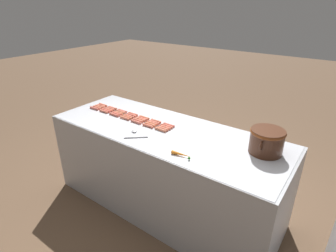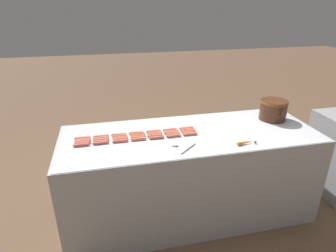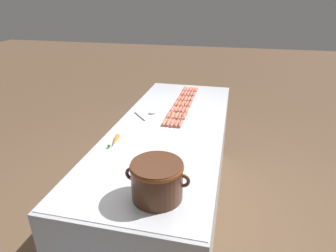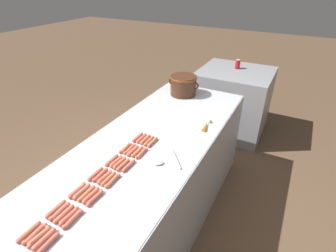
{
  "view_description": "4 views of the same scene",
  "coord_description": "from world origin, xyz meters",
  "px_view_note": "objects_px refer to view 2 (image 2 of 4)",
  "views": [
    {
      "loc": [
        1.91,
        1.42,
        2.07
      ],
      "look_at": [
        -0.08,
        -0.02,
        0.92
      ],
      "focal_mm": 28.85,
      "sensor_mm": 36.0,
      "label": 1
    },
    {
      "loc": [
        2.32,
        -0.75,
        2.07
      ],
      "look_at": [
        -0.08,
        -0.2,
        0.98
      ],
      "focal_mm": 30.49,
      "sensor_mm": 36.0,
      "label": 2
    },
    {
      "loc": [
        -0.48,
        2.14,
        1.9
      ],
      "look_at": [
        -0.01,
        0.11,
        0.96
      ],
      "focal_mm": 30.68,
      "sensor_mm": 36.0,
      "label": 3
    },
    {
      "loc": [
        0.91,
        -1.39,
        2.04
      ],
      "look_at": [
        0.05,
        0.22,
        0.95
      ],
      "focal_mm": 27.41,
      "sensor_mm": 36.0,
      "label": 4
    }
  ],
  "objects_px": {
    "hot_dog_29": "(101,143)",
    "serving_spoon": "(179,146)",
    "hot_dog_32": "(157,138)",
    "hot_dog_21": "(83,143)",
    "hot_dog_24": "(138,138)",
    "hot_dog_25": "(155,136)",
    "hot_dog_28": "(81,145)",
    "hot_dog_16": "(120,138)",
    "hot_dog_8": "(101,138)",
    "hot_dog_4": "(153,131)",
    "hot_dog_18": "(155,134)",
    "hot_dog_2": "(119,135)",
    "hot_dog_33": "(174,136)",
    "hot_dog_20": "(189,131)",
    "hot_dog_0": "(82,138)",
    "hot_dog_19": "(171,133)",
    "hot_dog_6": "(186,128)",
    "hot_dog_22": "(101,141)",
    "hot_dog_15": "(101,139)",
    "hot_dog_31": "(138,139)",
    "hot_dog_30": "(120,141)",
    "hot_dog_27": "(189,133)",
    "hot_dog_12": "(171,131)",
    "hot_dog_5": "(170,130)",
    "hot_dog_14": "(83,141)",
    "hot_dog_23": "(120,139)",
    "hot_dog_7": "(83,140)",
    "bean_pot": "(273,109)",
    "hot_dog_26": "(173,134)",
    "hot_dog_13": "(188,129)",
    "hot_dog_9": "(119,136)",
    "carrot": "(246,142)",
    "hot_dog_10": "(137,134)",
    "hot_dog_17": "(138,136)",
    "hot_dog_3": "(136,133)"
  },
  "relations": [
    {
      "from": "hot_dog_29",
      "to": "serving_spoon",
      "type": "relative_size",
      "value": 0.61
    },
    {
      "from": "hot_dog_32",
      "to": "hot_dog_21",
      "type": "bearing_deg",
      "value": -93.44
    },
    {
      "from": "hot_dog_24",
      "to": "hot_dog_25",
      "type": "bearing_deg",
      "value": 90.48
    },
    {
      "from": "hot_dog_28",
      "to": "hot_dog_16",
      "type": "bearing_deg",
      "value": 101.44
    },
    {
      "from": "hot_dog_8",
      "to": "hot_dog_4",
      "type": "bearing_deg",
      "value": 94.07
    },
    {
      "from": "hot_dog_18",
      "to": "hot_dog_25",
      "type": "distance_m",
      "value": 0.03
    },
    {
      "from": "hot_dog_2",
      "to": "hot_dog_33",
      "type": "relative_size",
      "value": 1.0
    },
    {
      "from": "hot_dog_24",
      "to": "hot_dog_20",
      "type": "bearing_deg",
      "value": 94.0
    },
    {
      "from": "hot_dog_0",
      "to": "hot_dog_19",
      "type": "xyz_separation_m",
      "value": [
        0.07,
        0.81,
        0.0
      ]
    },
    {
      "from": "hot_dog_6",
      "to": "hot_dog_22",
      "type": "relative_size",
      "value": 1.0
    },
    {
      "from": "hot_dog_0",
      "to": "hot_dog_15",
      "type": "bearing_deg",
      "value": 67.13
    },
    {
      "from": "hot_dog_24",
      "to": "hot_dog_31",
      "type": "relative_size",
      "value": 1.0
    },
    {
      "from": "hot_dog_0",
      "to": "hot_dog_20",
      "type": "height_order",
      "value": "same"
    },
    {
      "from": "hot_dog_4",
      "to": "hot_dog_22",
      "type": "height_order",
      "value": "same"
    },
    {
      "from": "hot_dog_21",
      "to": "hot_dog_0",
      "type": "bearing_deg",
      "value": -175.89
    },
    {
      "from": "hot_dog_30",
      "to": "hot_dog_18",
      "type": "bearing_deg",
      "value": 102.17
    },
    {
      "from": "hot_dog_19",
      "to": "hot_dog_27",
      "type": "relative_size",
      "value": 1.0
    },
    {
      "from": "hot_dog_12",
      "to": "hot_dog_21",
      "type": "xyz_separation_m",
      "value": [
        0.06,
        -0.81,
        0.0
      ]
    },
    {
      "from": "hot_dog_19",
      "to": "hot_dog_31",
      "type": "xyz_separation_m",
      "value": [
        0.07,
        -0.32,
        0.0
      ]
    },
    {
      "from": "hot_dog_5",
      "to": "hot_dog_14",
      "type": "bearing_deg",
      "value": -85.31
    },
    {
      "from": "hot_dog_0",
      "to": "hot_dog_14",
      "type": "relative_size",
      "value": 1.0
    },
    {
      "from": "hot_dog_22",
      "to": "hot_dog_23",
      "type": "bearing_deg",
      "value": 90.61
    },
    {
      "from": "hot_dog_0",
      "to": "hot_dog_7",
      "type": "xyz_separation_m",
      "value": [
        0.04,
        0.01,
        0.0
      ]
    },
    {
      "from": "hot_dog_23",
      "to": "bean_pot",
      "type": "xyz_separation_m",
      "value": [
        -0.15,
        1.59,
        0.1
      ]
    },
    {
      "from": "hot_dog_26",
      "to": "hot_dog_22",
      "type": "bearing_deg",
      "value": -89.99
    },
    {
      "from": "hot_dog_7",
      "to": "hot_dog_13",
      "type": "distance_m",
      "value": 0.97
    },
    {
      "from": "hot_dog_2",
      "to": "hot_dog_12",
      "type": "height_order",
      "value": "same"
    },
    {
      "from": "hot_dog_15",
      "to": "hot_dog_9",
      "type": "bearing_deg",
      "value": 102.09
    },
    {
      "from": "hot_dog_2",
      "to": "carrot",
      "type": "height_order",
      "value": "carrot"
    },
    {
      "from": "hot_dog_10",
      "to": "hot_dog_17",
      "type": "distance_m",
      "value": 0.04
    },
    {
      "from": "hot_dog_6",
      "to": "hot_dog_28",
      "type": "relative_size",
      "value": 1.0
    },
    {
      "from": "hot_dog_9",
      "to": "hot_dog_22",
      "type": "height_order",
      "value": "same"
    },
    {
      "from": "hot_dog_9",
      "to": "bean_pot",
      "type": "distance_m",
      "value": 1.6
    },
    {
      "from": "hot_dog_2",
      "to": "hot_dog_24",
      "type": "distance_m",
      "value": 0.19
    },
    {
      "from": "hot_dog_14",
      "to": "hot_dog_25",
      "type": "relative_size",
      "value": 1.0
    },
    {
      "from": "hot_dog_20",
      "to": "hot_dog_24",
      "type": "height_order",
      "value": "same"
    },
    {
      "from": "hot_dog_10",
      "to": "hot_dog_21",
      "type": "distance_m",
      "value": 0.49
    },
    {
      "from": "hot_dog_21",
      "to": "hot_dog_30",
      "type": "relative_size",
      "value": 1.0
    },
    {
      "from": "hot_dog_20",
      "to": "hot_dog_31",
      "type": "bearing_deg",
      "value": -82.09
    },
    {
      "from": "hot_dog_28",
      "to": "hot_dog_22",
      "type": "bearing_deg",
      "value": 101.69
    },
    {
      "from": "hot_dog_5",
      "to": "hot_dog_24",
      "type": "height_order",
      "value": "same"
    },
    {
      "from": "hot_dog_0",
      "to": "hot_dog_18",
      "type": "bearing_deg",
      "value": 84.13
    },
    {
      "from": "hot_dog_5",
      "to": "hot_dog_18",
      "type": "relative_size",
      "value": 1.0
    },
    {
      "from": "hot_dog_13",
      "to": "serving_spoon",
      "type": "xyz_separation_m",
      "value": [
        0.3,
        -0.16,
        -0.01
      ]
    },
    {
      "from": "hot_dog_2",
      "to": "bean_pot",
      "type": "xyz_separation_m",
      "value": [
        -0.05,
        1.6,
        0.1
      ]
    },
    {
      "from": "hot_dog_3",
      "to": "hot_dog_13",
      "type": "distance_m",
      "value": 0.49
    },
    {
      "from": "hot_dog_14",
      "to": "hot_dog_18",
      "type": "distance_m",
      "value": 0.64
    },
    {
      "from": "hot_dog_4",
      "to": "hot_dog_8",
      "type": "xyz_separation_m",
      "value": [
        0.03,
        -0.49,
        0.0
      ]
    },
    {
      "from": "hot_dog_17",
      "to": "hot_dog_16",
      "type": "bearing_deg",
      "value": -90.03
    },
    {
      "from": "hot_dog_27",
      "to": "hot_dog_32",
      "type": "bearing_deg",
      "value": -83.71
    }
  ]
}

